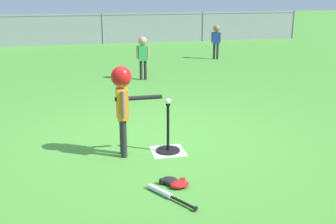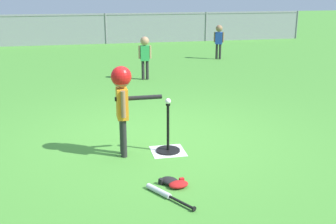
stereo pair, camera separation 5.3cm
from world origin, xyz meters
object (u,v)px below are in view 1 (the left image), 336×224
Objects in this scene: batter_child at (122,93)px; spare_bat_silver at (164,193)px; baseball_on_tee at (168,101)px; glove_near_bats at (180,184)px; glove_by_plate at (170,181)px; batting_tee at (168,144)px; fielder_deep_left at (216,37)px; fielder_near_left at (143,52)px.

batter_child is 1.91× the size of spare_bat_silver.
baseball_on_tee reaches higher than glove_near_bats.
glove_by_plate is at bearing -101.24° from baseball_on_tee.
batting_tee is 2.42× the size of glove_by_plate.
baseball_on_tee is 7.50m from fielder_deep_left.
glove_near_bats is at bearing -50.49° from glove_by_plate.
fielder_deep_left is 1.01× the size of fielder_near_left.
baseball_on_tee is at bearing 78.76° from glove_by_plate.
glove_near_bats is (-0.10, -1.03, -0.07)m from batting_tee.
fielder_near_left is (0.42, 4.48, -0.05)m from baseball_on_tee.
batter_child is 7.77m from fielder_deep_left.
fielder_near_left is at bearing 83.66° from glove_by_plate.
batting_tee is 0.56× the size of batter_child.
batter_child is 4.90× the size of glove_near_bats.
baseball_on_tee reaches higher than glove_by_plate.
batting_tee is at bearing -113.93° from fielder_deep_left.
glove_by_plate is at bearing -101.24° from batting_tee.
spare_bat_silver is (-3.35, -8.05, -0.63)m from fielder_deep_left.
baseball_on_tee is 0.07× the size of fielder_deep_left.
fielder_near_left is at bearing 77.42° from batter_child.
glove_near_bats is (-0.10, -1.03, -0.66)m from baseball_on_tee.
fielder_near_left reaches higher than glove_near_bats.
batting_tee is 0.94m from batter_child.
baseball_on_tee is 1.23m from glove_near_bats.
glove_by_plate reaches higher than spare_bat_silver.
fielder_deep_left is (3.63, 6.86, -0.18)m from batter_child.
glove_by_plate is 0.13m from glove_near_bats.
glove_by_plate is (0.12, 0.26, 0.01)m from spare_bat_silver.
fielder_near_left is 4.21× the size of glove_near_bats.
spare_bat_silver is at bearing -104.50° from baseball_on_tee.
fielder_near_left is 3.72× the size of glove_by_plate.
fielder_near_left is 5.48m from glove_by_plate.
baseball_on_tee is at bearing -95.30° from fielder_near_left.
glove_near_bats reaches higher than spare_bat_silver.
fielder_deep_left is (3.04, 6.86, 0.55)m from batting_tee.
baseball_on_tee reaches higher than batting_tee.
spare_bat_silver is at bearing -115.37° from glove_by_plate.
baseball_on_tee is 1.16m from glove_by_plate.
fielder_deep_left is 8.46m from glove_by_plate.
fielder_near_left is (0.42, 4.48, 0.55)m from batting_tee.
fielder_deep_left is (3.04, 6.86, -0.04)m from baseball_on_tee.
glove_near_bats is at bearing -64.90° from batter_child.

